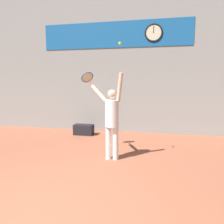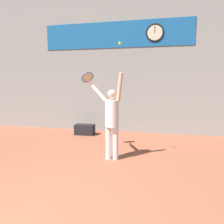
# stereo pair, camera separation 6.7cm
# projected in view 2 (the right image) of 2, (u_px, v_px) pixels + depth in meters

# --- Properties ---
(back_wall) EXTENTS (18.00, 0.10, 5.00)m
(back_wall) POSITION_uv_depth(u_px,v_px,m) (116.00, 63.00, 7.86)
(back_wall) COLOR gray
(back_wall) RESTS_ON ground_plane
(sponsor_banner) EXTENTS (5.31, 0.02, 0.90)m
(sponsor_banner) POSITION_uv_depth(u_px,v_px,m) (116.00, 35.00, 7.67)
(sponsor_banner) COLOR #195B9E
(scoreboard_clock) EXTENTS (0.61, 0.06, 0.61)m
(scoreboard_clock) POSITION_uv_depth(u_px,v_px,m) (155.00, 33.00, 7.35)
(scoreboard_clock) COLOR beige
(tennis_player) EXTENTS (0.90, 0.56, 2.02)m
(tennis_player) POSITION_uv_depth(u_px,v_px,m) (112.00, 117.00, 5.03)
(tennis_player) COLOR white
(tennis_player) RESTS_ON ground_plane
(tennis_racket) EXTENTS (0.41, 0.40, 0.37)m
(tennis_racket) POSITION_uv_depth(u_px,v_px,m) (88.00, 78.00, 5.58)
(tennis_racket) COLOR red
(tennis_ball) EXTENTS (0.07, 0.07, 0.07)m
(tennis_ball) POSITION_uv_depth(u_px,v_px,m) (120.00, 43.00, 4.67)
(tennis_ball) COLOR #CCDB2D
(equipment_bag) EXTENTS (0.66, 0.35, 0.36)m
(equipment_bag) POSITION_uv_depth(u_px,v_px,m) (85.00, 130.00, 7.58)
(equipment_bag) COLOR black
(equipment_bag) RESTS_ON ground_plane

